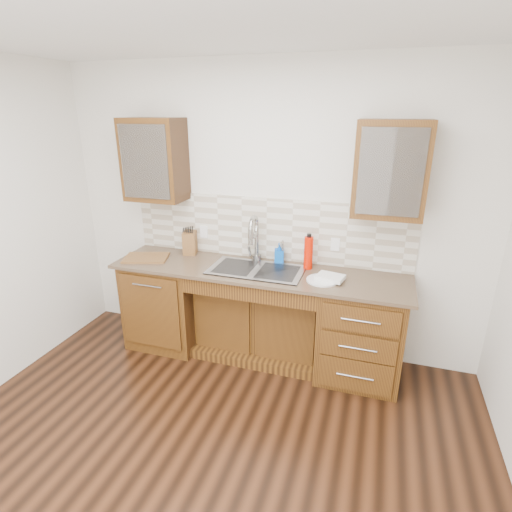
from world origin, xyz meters
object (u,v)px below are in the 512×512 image
(water_bottle, at_px, (308,253))
(plate, at_px, (322,280))
(soap_bottle, at_px, (279,253))
(knife_block, at_px, (190,242))
(cutting_board, at_px, (146,258))

(water_bottle, bearing_deg, plate, -55.26)
(soap_bottle, relative_size, plate, 0.70)
(knife_block, bearing_deg, soap_bottle, -15.62)
(knife_block, bearing_deg, plate, -28.63)
(cutting_board, bearing_deg, plate, -0.67)
(knife_block, relative_size, cutting_board, 0.55)
(water_bottle, xyz_separation_m, knife_block, (-1.20, 0.06, -0.04))
(knife_block, distance_m, cutting_board, 0.45)
(plate, bearing_deg, knife_block, 167.33)
(water_bottle, bearing_deg, knife_block, 177.00)
(plate, bearing_deg, water_bottle, 124.74)
(plate, distance_m, knife_block, 1.41)
(water_bottle, relative_size, plate, 1.12)
(soap_bottle, xyz_separation_m, cutting_board, (-1.25, -0.29, -0.08))
(soap_bottle, bearing_deg, water_bottle, -26.13)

